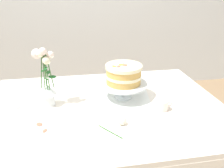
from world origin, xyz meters
TOP-DOWN VIEW (x-y plane):
  - dining_table at (0.00, -0.02)m, footprint 1.40×1.00m
  - linen_napkin at (0.13, 0.07)m, footprint 0.37×0.37m
  - cake_stand at (0.13, 0.07)m, footprint 0.29×0.29m
  - layer_cake at (0.13, 0.07)m, footprint 0.22×0.22m
  - flower_vase at (-0.31, 0.05)m, footprint 0.12×0.09m
  - teacup at (0.31, -0.12)m, footprint 0.13×0.13m
  - fallen_rose at (0.06, -0.22)m, footprint 0.14×0.14m
  - loose_petal_0 at (-0.49, 0.05)m, footprint 0.03×0.03m
  - loose_petal_1 at (-0.19, 0.26)m, footprint 0.03×0.04m
  - loose_petal_2 at (-0.32, -0.21)m, footprint 0.03×0.04m
  - loose_petal_3 at (-0.35, -0.15)m, footprint 0.04×0.05m

SIDE VIEW (x-z plane):
  - dining_table at x=0.00m, z-range 0.28..1.02m
  - linen_napkin at x=0.13m, z-range 0.74..0.74m
  - loose_petal_2 at x=-0.32m, z-range 0.74..0.74m
  - loose_petal_1 at x=-0.19m, z-range 0.74..0.75m
  - loose_petal_3 at x=-0.35m, z-range 0.74..0.75m
  - loose_petal_0 at x=-0.49m, z-range 0.74..0.75m
  - fallen_rose at x=0.06m, z-range 0.74..0.78m
  - teacup at x=0.31m, z-range 0.73..0.80m
  - cake_stand at x=0.13m, z-range 0.77..0.87m
  - layer_cake at x=0.13m, z-range 0.84..0.96m
  - flower_vase at x=-0.31m, z-range 0.74..1.09m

